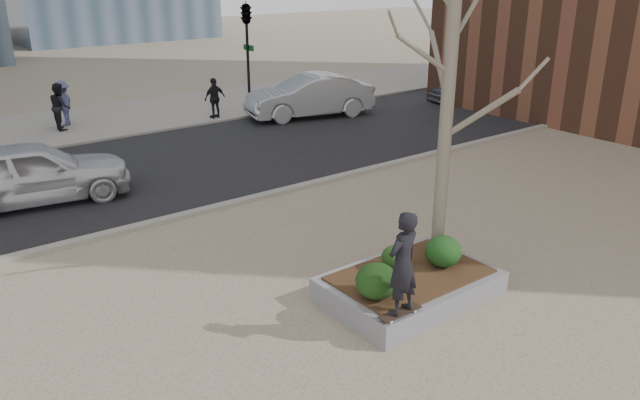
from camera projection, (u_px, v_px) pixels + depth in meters
ground at (367, 315)px, 10.69m from camera, size 120.00×120.00×0.00m
street at (140, 171)px, 18.14m from camera, size 60.00×8.00×0.02m
far_sidewalk at (68, 125)px, 23.36m from camera, size 60.00×6.00×0.02m
planter at (409, 287)px, 11.18m from camera, size 3.00×2.00×0.45m
planter_mulch at (410, 274)px, 11.09m from camera, size 2.70×1.70×0.04m
sycamore_tree at (449, 79)px, 10.71m from camera, size 2.80×2.80×6.60m
shrub_left at (377, 281)px, 10.20m from camera, size 0.70×0.70×0.59m
shrub_middle at (395, 257)px, 11.20m from camera, size 0.51×0.51×0.44m
shrub_right at (443, 251)px, 11.29m from camera, size 0.67×0.67×0.57m
skateboard at (400, 314)px, 9.81m from camera, size 0.78×0.20×0.08m
skateboarder at (403, 263)px, 9.50m from camera, size 0.67×0.49×1.69m
police_car at (32, 172)px, 15.44m from camera, size 4.89×2.58×1.59m
car_silver at (309, 96)px, 24.34m from camera, size 5.23×2.88×1.63m
car_third at (473, 87)px, 27.41m from camera, size 4.37×2.85×1.18m
pedestrian_a at (60, 106)px, 22.40m from camera, size 0.71×0.87×1.68m
pedestrian_b at (63, 103)px, 22.97m from camera, size 1.17×1.21×1.66m
pedestrian_c at (215, 98)px, 24.14m from camera, size 0.94×0.47×1.55m
traffic_light_far at (248, 57)px, 24.45m from camera, size 0.60×2.48×4.50m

